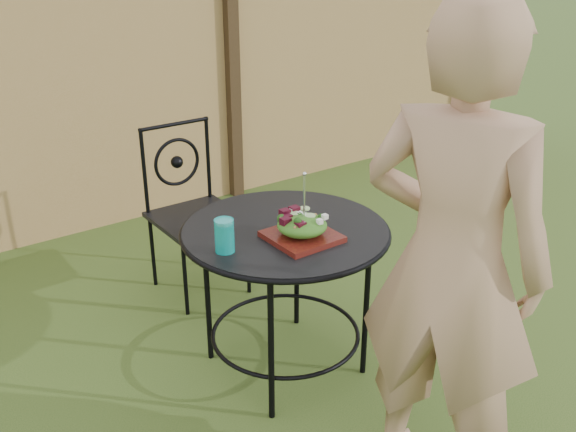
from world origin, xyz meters
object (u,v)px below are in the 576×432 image
Objects in this scene: diner at (452,266)px; salad_plate at (302,237)px; patio_table at (285,256)px; patio_chair at (192,206)px.

salad_plate is (-0.07, 0.73, -0.16)m from diner.
patio_chair is (0.03, 0.93, -0.08)m from patio_table.
salad_plate is (-0.01, -0.13, 0.15)m from patio_table.
patio_chair reaches higher than patio_table.
patio_table is at bearing -91.88° from patio_chair.
patio_chair is at bearing 87.87° from salad_plate.
patio_table is 0.97× the size of patio_chair.
salad_plate is at bearing -15.57° from diner.
diner is at bearing -86.02° from patio_table.
patio_chair is at bearing 88.12° from patio_table.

